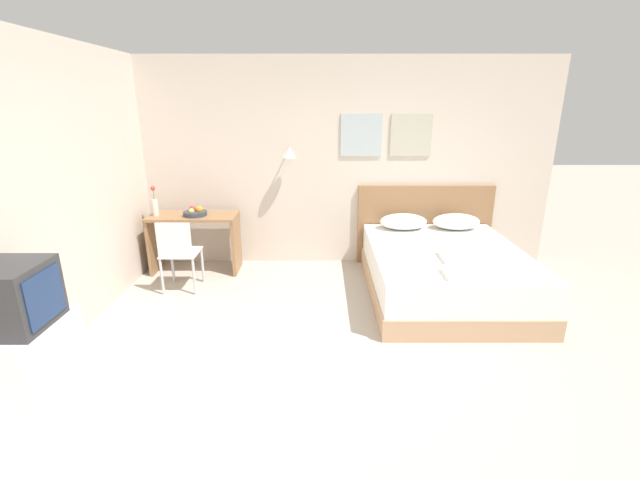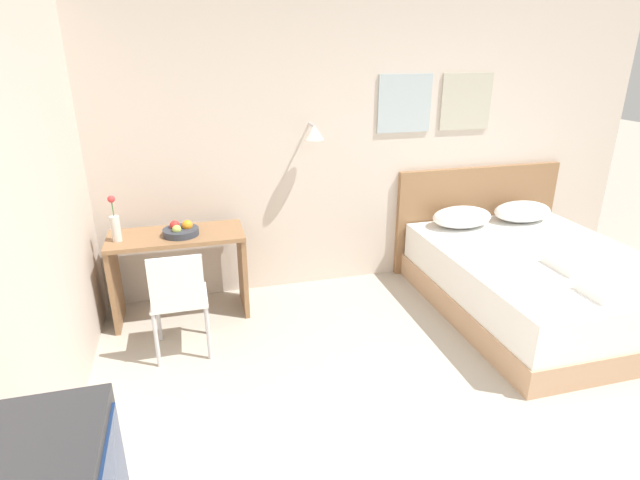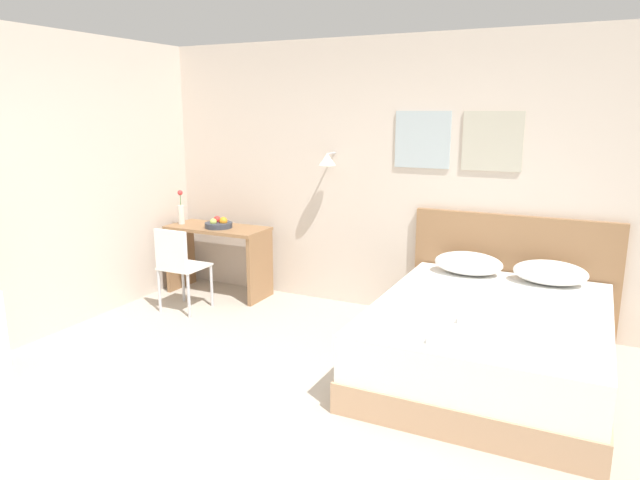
{
  "view_description": "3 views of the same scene",
  "coord_description": "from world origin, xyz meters",
  "views": [
    {
      "loc": [
        -0.17,
        -3.0,
        2.1
      ],
      "look_at": [
        -0.18,
        1.18,
        0.75
      ],
      "focal_mm": 24.0,
      "sensor_mm": 36.0,
      "label": 1
    },
    {
      "loc": [
        -1.62,
        -1.81,
        2.19
      ],
      "look_at": [
        -0.73,
        1.5,
        0.86
      ],
      "focal_mm": 28.0,
      "sensor_mm": 36.0,
      "label": 2
    },
    {
      "loc": [
        1.84,
        -2.68,
        1.97
      ],
      "look_at": [
        -0.01,
        1.11,
        1.0
      ],
      "focal_mm": 32.0,
      "sensor_mm": 36.0,
      "label": 3
    }
  ],
  "objects": [
    {
      "name": "ground_plane",
      "position": [
        0.0,
        0.0,
        0.0
      ],
      "size": [
        24.0,
        24.0,
        0.0
      ],
      "primitive_type": "plane",
      "color": "#B2A899"
    },
    {
      "name": "wall_back",
      "position": [
        0.01,
        2.58,
        1.33
      ],
      "size": [
        5.68,
        0.31,
        2.65
      ],
      "color": "beige",
      "rests_on": "ground_plane"
    },
    {
      "name": "bed",
      "position": [
        1.23,
        1.46,
        0.27
      ],
      "size": [
        1.66,
        2.06,
        0.55
      ],
      "color": "tan",
      "rests_on": "ground_plane"
    },
    {
      "name": "headboard",
      "position": [
        1.23,
        2.52,
        0.53
      ],
      "size": [
        1.78,
        0.06,
        1.06
      ],
      "color": "#8E6642",
      "rests_on": "ground_plane"
    },
    {
      "name": "pillow_left",
      "position": [
        0.89,
        2.25,
        0.65
      ],
      "size": [
        0.59,
        0.37,
        0.2
      ],
      "color": "white",
      "rests_on": "bed"
    },
    {
      "name": "pillow_right",
      "position": [
        1.57,
        2.25,
        0.65
      ],
      "size": [
        0.59,
        0.37,
        0.2
      ],
      "color": "white",
      "rests_on": "bed"
    },
    {
      "name": "folded_towel_near_foot",
      "position": [
        1.26,
        1.15,
        0.58
      ],
      "size": [
        0.34,
        0.34,
        0.06
      ],
      "color": "white",
      "rests_on": "bed"
    },
    {
      "name": "folded_towel_mid_bed",
      "position": [
        1.14,
        0.7,
        0.58
      ],
      "size": [
        0.3,
        0.28,
        0.06
      ],
      "color": "white",
      "rests_on": "bed"
    },
    {
      "name": "desk",
      "position": [
        -1.77,
        2.21,
        0.51
      ],
      "size": [
        1.09,
        0.5,
        0.75
      ],
      "color": "#8E6642",
      "rests_on": "ground_plane"
    },
    {
      "name": "desk_chair",
      "position": [
        -1.78,
        1.56,
        0.51
      ],
      "size": [
        0.41,
        0.41,
        0.85
      ],
      "color": "white",
      "rests_on": "ground_plane"
    },
    {
      "name": "fruit_bowl",
      "position": [
        -1.73,
        2.18,
        0.79
      ],
      "size": [
        0.29,
        0.29,
        0.12
      ],
      "color": "#333842",
      "rests_on": "desk"
    },
    {
      "name": "flower_vase",
      "position": [
        -2.22,
        2.17,
        0.89
      ],
      "size": [
        0.07,
        0.07,
        0.37
      ],
      "color": "silver",
      "rests_on": "desk"
    },
    {
      "name": "tv_stand",
      "position": [
        -2.18,
        -0.5,
        0.35
      ],
      "size": [
        0.49,
        0.67,
        0.7
      ],
      "color": "white",
      "rests_on": "ground_plane"
    },
    {
      "name": "television",
      "position": [
        -2.17,
        -0.5,
        0.91
      ],
      "size": [
        0.48,
        0.46,
        0.43
      ],
      "color": "#2D2D30",
      "rests_on": "tv_stand"
    }
  ]
}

